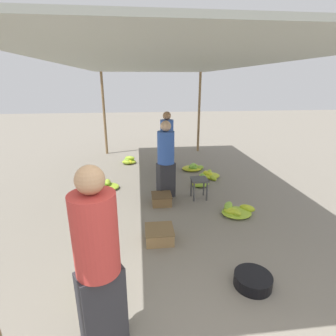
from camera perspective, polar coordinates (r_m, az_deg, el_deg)
name	(u,v)px	position (r m, az deg, el deg)	size (l,w,h in m)	color
canopy_post_back_left	(104,115)	(8.97, -13.71, 11.25)	(0.08, 0.08, 2.64)	olive
canopy_post_back_right	(199,113)	(9.14, 6.77, 11.76)	(0.08, 0.08, 2.64)	olive
canopy_tarp	(162,64)	(5.23, -1.22, 21.68)	(3.56, 7.69, 0.04)	#9EA399
vendor_foreground	(98,261)	(2.42, -14.99, -19.00)	(0.51, 0.51, 1.77)	#2D2D33
stool	(199,183)	(5.49, 6.81, -3.18)	(0.34, 0.34, 0.44)	#4C4C4C
basin_black	(253,280)	(3.59, 17.98, -22.22)	(0.45, 0.45, 0.15)	black
banana_pile_left_0	(129,161)	(7.97, -8.51, 1.58)	(0.42, 0.58, 0.22)	yellow
banana_pile_left_1	(98,283)	(3.50, -14.98, -23.01)	(0.44, 0.43, 0.21)	yellow
banana_pile_left_2	(106,186)	(6.20, -13.33, -3.76)	(0.57, 0.60, 0.21)	#98C131
banana_pile_right_0	(199,182)	(6.28, 6.84, -3.10)	(0.44, 0.47, 0.19)	#8CBC33
banana_pile_right_1	(208,175)	(6.79, 8.81, -1.54)	(0.57, 0.60, 0.20)	#74B337
banana_pile_right_2	(193,168)	(7.32, 5.55, 0.10)	(0.64, 0.52, 0.21)	#77B437
banana_pile_right_3	(236,211)	(5.06, 14.66, -9.07)	(0.66, 0.50, 0.21)	#BACF2B
crate_near	(159,234)	(4.18, -1.89, -14.26)	(0.44, 0.44, 0.21)	#9E7A4C
crate_mid	(162,199)	(5.30, -1.41, -6.79)	(0.40, 0.40, 0.21)	brown
shopper_walking_mid	(167,141)	(6.95, -0.24, 5.80)	(0.45, 0.45, 1.62)	#2D2D33
shopper_walking_far	(166,159)	(5.36, -0.47, 1.99)	(0.45, 0.45, 1.63)	#2D2D33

